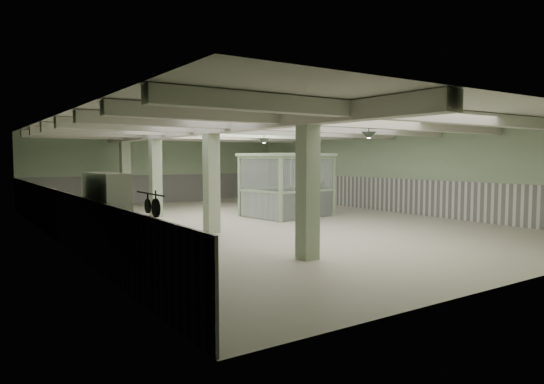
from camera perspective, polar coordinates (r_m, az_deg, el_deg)
floor at (r=17.97m, az=-1.40°, el=-3.69°), size 20.00×20.00×0.00m
ceiling at (r=17.85m, az=-1.42°, el=7.84°), size 14.00×20.00×0.02m
wall_back at (r=26.79m, az=-13.03°, el=2.62°), size 14.00×0.02×3.60m
wall_front at (r=10.84m, az=28.40°, el=0.30°), size 14.00×0.02×3.60m
wall_left at (r=15.24m, az=-24.19°, el=1.37°), size 0.02×20.00×3.60m
wall_right at (r=22.38m, az=13.88°, el=2.34°), size 0.02×20.00×3.60m
wainscot_left at (r=15.32m, az=-23.98°, el=-2.55°), size 0.05×19.90×1.50m
wainscot_right at (r=22.41m, az=13.79°, el=-0.34°), size 0.05×19.90×1.50m
wainscot_back at (r=26.81m, az=-12.98°, el=0.37°), size 13.90×0.05×1.50m
girder at (r=16.62m, az=-8.76°, el=7.32°), size 0.45×19.90×0.40m
beam_a at (r=12.22m, az=18.11°, el=8.55°), size 13.90×0.35×0.32m
beam_b at (r=13.90m, az=9.87°, el=8.12°), size 13.90×0.35×0.32m
beam_c at (r=15.79m, az=3.51°, el=7.68°), size 13.90×0.35×0.32m
beam_d at (r=17.84m, az=-1.42°, el=7.27°), size 13.90×0.35×0.32m
beam_e at (r=19.98m, az=-5.32°, el=6.90°), size 13.90×0.35×0.32m
beam_f at (r=22.21m, az=-8.44°, el=6.59°), size 13.90×0.35×0.32m
beam_g at (r=24.48m, az=-10.98°, el=6.32°), size 13.90×0.35×0.32m
column_a at (r=11.48m, az=4.22°, el=0.95°), size 0.42×0.42×3.60m
column_b at (r=15.71m, az=-7.14°, el=1.76°), size 0.42×0.42×3.60m
column_c at (r=20.29m, az=-13.55°, el=2.19°), size 0.42×0.42×3.60m
column_d at (r=24.08m, az=-16.89°, el=2.40°), size 0.42×0.42×3.60m
hook_rail at (r=7.89m, az=-14.18°, el=-0.20°), size 0.02×1.20×0.02m
pendant_front at (r=14.22m, az=11.31°, el=6.52°), size 0.44×0.44×0.22m
pendant_mid at (r=18.51m, az=-0.95°, el=6.00°), size 0.44×0.44×0.22m
pendant_back at (r=22.86m, az=-7.84°, el=5.59°), size 0.44×0.44×0.22m
prep_counter at (r=10.41m, az=-16.45°, el=-6.96°), size 0.84×4.80×0.91m
pitcher_near at (r=8.95m, az=-12.61°, el=-4.80°), size 0.24×0.27×0.31m
pitcher_far at (r=11.20m, az=-17.22°, el=-3.21°), size 0.19×0.22×0.28m
veg_colander at (r=11.99m, az=-19.00°, el=-2.91°), size 0.65×0.65×0.22m
orange_bowl at (r=9.52m, az=-15.12°, el=-5.00°), size 0.32×0.32×0.09m
skillet_near at (r=7.81m, az=-13.51°, el=-1.85°), size 0.04×0.30×0.30m
skillet_far at (r=8.15m, az=-14.41°, el=-1.62°), size 0.03×0.24×0.24m
walkin_cooler at (r=11.49m, az=-18.79°, el=-3.33°), size 0.83×2.15×1.97m
guard_booth at (r=20.01m, az=1.73°, el=2.16°), size 3.57×3.15×2.60m
filing_cabinet at (r=21.54m, az=5.33°, el=-0.63°), size 0.50×0.66×1.34m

